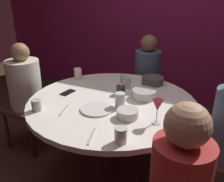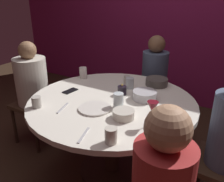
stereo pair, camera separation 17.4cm
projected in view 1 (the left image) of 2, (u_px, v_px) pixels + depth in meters
name	position (u px, v px, depth m)	size (l,w,h in m)	color
ground_plane	(112.00, 169.00, 2.30)	(8.00, 8.00, 0.00)	#382619
back_wall	(170.00, 12.00, 3.37)	(6.00, 0.10, 2.60)	maroon
dining_table	(112.00, 115.00, 2.07)	(1.40, 1.40, 0.74)	silver
seated_diner_left	(25.00, 85.00, 2.42)	(0.40, 0.40, 1.13)	#3F2D1E
seated_diner_back	(147.00, 72.00, 2.82)	(0.40, 0.40, 1.13)	#3F2D1E
candle_holder	(121.00, 90.00, 2.11)	(0.08, 0.08, 0.10)	black
wine_glass	(157.00, 106.00, 1.61)	(0.08, 0.08, 0.18)	silver
dinner_plate	(97.00, 109.00, 1.84)	(0.26, 0.26, 0.01)	silver
cell_phone	(68.00, 92.00, 2.15)	(0.07, 0.14, 0.01)	black
bowl_serving_large	(144.00, 94.00, 2.04)	(0.20, 0.20, 0.07)	#B7B7BC
bowl_salad_center	(128.00, 114.00, 1.72)	(0.16, 0.16, 0.06)	beige
bowl_small_white	(153.00, 80.00, 2.35)	(0.21, 0.21, 0.07)	#4C4742
cup_near_candle	(123.00, 80.00, 2.34)	(0.06, 0.06, 0.09)	#B2ADA3
cup_by_left_diner	(127.00, 82.00, 2.25)	(0.08, 0.08, 0.10)	silver
cup_by_right_diner	(36.00, 105.00, 1.82)	(0.07, 0.07, 0.09)	#B2ADA3
cup_center_front	(78.00, 74.00, 2.46)	(0.08, 0.08, 0.12)	silver
cup_far_edge	(120.00, 100.00, 1.86)	(0.08, 0.08, 0.12)	silver
cup_beside_wine	(121.00, 135.00, 1.43)	(0.08, 0.08, 0.10)	beige
fork_near_plate	(64.00, 110.00, 1.83)	(0.02, 0.18, 0.01)	#B7B7BC
knife_near_plate	(92.00, 136.00, 1.50)	(0.02, 0.18, 0.01)	#B7B7BC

